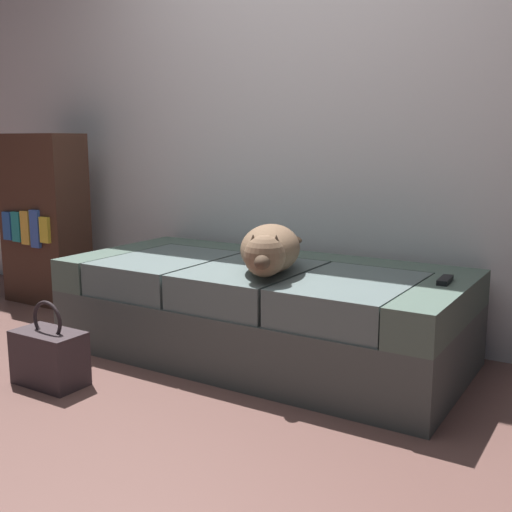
{
  "coord_description": "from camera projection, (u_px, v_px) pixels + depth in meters",
  "views": [
    {
      "loc": [
        1.54,
        -1.57,
        1.05
      ],
      "look_at": [
        0.0,
        0.92,
        0.51
      ],
      "focal_mm": 43.56,
      "sensor_mm": 36.0,
      "label": 1
    }
  ],
  "objects": [
    {
      "name": "dog_tan",
      "position": [
        270.0,
        249.0,
        2.8
      ],
      "size": [
        0.44,
        0.61,
        0.22
      ],
      "color": "brown",
      "rests_on": "couch"
    },
    {
      "name": "ground_plane",
      "position": [
        126.0,
        430.0,
        2.3
      ],
      "size": [
        10.0,
        10.0,
        0.0
      ],
      "primitive_type": "plane",
      "color": "brown"
    },
    {
      "name": "back_wall",
      "position": [
        317.0,
        75.0,
        3.33
      ],
      "size": [
        6.4,
        0.1,
        2.8
      ],
      "primitive_type": "cube",
      "color": "silver",
      "rests_on": "ground"
    },
    {
      "name": "handbag",
      "position": [
        50.0,
        357.0,
        2.71
      ],
      "size": [
        0.32,
        0.18,
        0.38
      ],
      "color": "#3A2E31",
      "rests_on": "ground"
    },
    {
      "name": "couch",
      "position": [
        261.0,
        311.0,
        3.06
      ],
      "size": [
        1.96,
        0.91,
        0.46
      ],
      "color": "#474D4B",
      "rests_on": "ground"
    },
    {
      "name": "bookshelf",
      "position": [
        45.0,
        219.0,
        4.05
      ],
      "size": [
        0.56,
        0.3,
        1.1
      ],
      "color": "#452A1F",
      "rests_on": "ground"
    },
    {
      "name": "tv_remote",
      "position": [
        445.0,
        280.0,
        2.63
      ],
      "size": [
        0.05,
        0.15,
        0.02
      ],
      "primitive_type": "cube",
      "rotation": [
        0.0,
        0.0,
        0.07
      ],
      "color": "black",
      "rests_on": "couch"
    }
  ]
}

